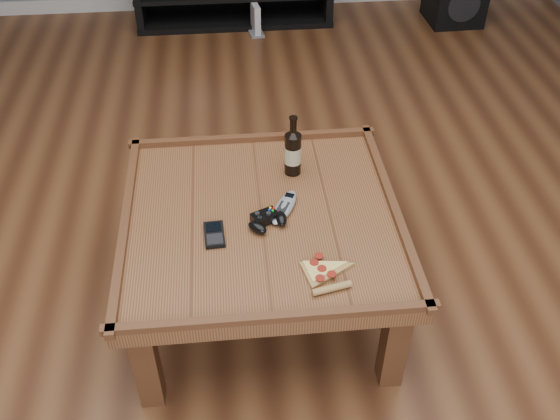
{
  "coord_description": "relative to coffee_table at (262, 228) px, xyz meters",
  "views": [
    {
      "loc": [
        -0.1,
        -1.7,
        1.93
      ],
      "look_at": [
        0.06,
        -0.06,
        0.52
      ],
      "focal_mm": 40.0,
      "sensor_mm": 36.0,
      "label": 1
    }
  ],
  "objects": [
    {
      "name": "beer_bottle",
      "position": [
        0.14,
        0.25,
        0.16
      ],
      "size": [
        0.07,
        0.07,
        0.25
      ],
      "color": "black",
      "rests_on": "coffee_table"
    },
    {
      "name": "coffee_table",
      "position": [
        0.0,
        0.0,
        0.0
      ],
      "size": [
        1.03,
        1.03,
        0.48
      ],
      "color": "#522C17",
      "rests_on": "ground"
    },
    {
      "name": "remote_control",
      "position": [
        0.09,
        0.02,
        0.07
      ],
      "size": [
        0.14,
        0.21,
        0.03
      ],
      "rotation": [
        0.0,
        0.0,
        -0.45
      ],
      "color": "gray",
      "rests_on": "coffee_table"
    },
    {
      "name": "game_controller",
      "position": [
        0.02,
        -0.05,
        0.08
      ],
      "size": [
        0.15,
        0.14,
        0.04
      ],
      "rotation": [
        0.0,
        0.0,
        0.43
      ],
      "color": "black",
      "rests_on": "coffee_table"
    },
    {
      "name": "ground",
      "position": [
        0.0,
        0.0,
        -0.39
      ],
      "size": [
        6.0,
        6.0,
        0.0
      ],
      "primitive_type": "plane",
      "color": "#462514",
      "rests_on": "ground"
    },
    {
      "name": "smartphone",
      "position": [
        -0.17,
        -0.09,
        0.07
      ],
      "size": [
        0.08,
        0.13,
        0.02
      ],
      "rotation": [
        0.0,
        0.0,
        0.05
      ],
      "color": "black",
      "rests_on": "coffee_table"
    },
    {
      "name": "game_console",
      "position": [
        0.14,
        2.49,
        -0.29
      ],
      "size": [
        0.12,
        0.18,
        0.21
      ],
      "rotation": [
        0.0,
        0.0,
        0.15
      ],
      "color": "gray",
      "rests_on": "ground"
    },
    {
      "name": "pizza_slice",
      "position": [
        0.18,
        -0.31,
        0.07
      ],
      "size": [
        0.19,
        0.26,
        0.02
      ],
      "rotation": [
        0.0,
        0.0,
        0.22
      ],
      "color": "tan",
      "rests_on": "coffee_table"
    },
    {
      "name": "baseboard",
      "position": [
        0.0,
        2.99,
        -0.34
      ],
      "size": [
        5.0,
        0.02,
        0.1
      ],
      "primitive_type": "cube",
      "color": "silver",
      "rests_on": "ground"
    }
  ]
}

